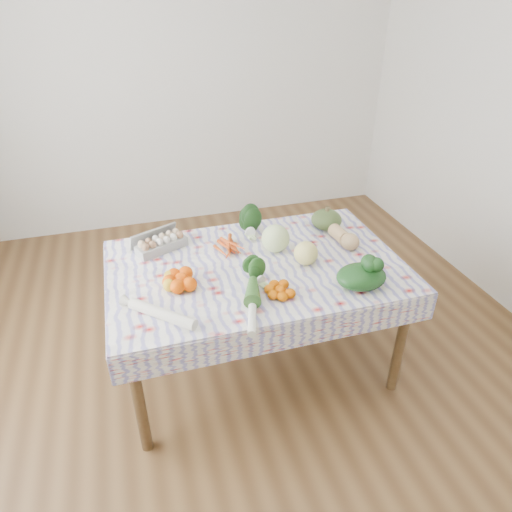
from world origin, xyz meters
TOP-DOWN VIEW (x-y plane):
  - ground at (0.00, 0.00)m, footprint 4.50×4.50m
  - wall_back at (0.00, 2.25)m, footprint 4.00×0.04m
  - dining_table at (0.00, 0.00)m, footprint 1.60×1.00m
  - tablecloth at (0.00, 0.00)m, footprint 1.66×1.06m
  - egg_carton at (-0.49, 0.32)m, footprint 0.33×0.23m
  - carrot_bunch at (-0.12, 0.17)m, footprint 0.22×0.20m
  - kale_bunch at (0.06, 0.36)m, footprint 0.18×0.15m
  - kabocha_squash at (0.56, 0.29)m, footprint 0.21×0.21m
  - cabbage at (0.16, 0.12)m, footprint 0.22×0.22m
  - butternut_squash at (0.58, 0.07)m, footprint 0.13×0.25m
  - orange_cluster at (-0.44, -0.09)m, footprint 0.26×0.26m
  - broccoli at (-0.05, -0.16)m, footprint 0.16×0.16m
  - mandarin_cluster at (0.04, -0.31)m, footprint 0.20×0.20m
  - grapefruit at (0.27, -0.07)m, footprint 0.14×0.14m
  - spinach_bag at (0.47, -0.36)m, footprint 0.30×0.26m
  - daikon at (-0.57, -0.33)m, footprint 0.32×0.31m
  - leek at (-0.14, -0.40)m, footprint 0.16×0.39m

SIDE VIEW (x-z plane):
  - ground at x=0.00m, z-range 0.00..0.00m
  - dining_table at x=0.00m, z-range 0.30..1.05m
  - tablecloth at x=0.00m, z-range 0.75..0.76m
  - carrot_bunch at x=-0.12m, z-range 0.76..0.80m
  - leek at x=-0.14m, z-range 0.76..0.81m
  - daikon at x=-0.57m, z-range 0.76..0.82m
  - mandarin_cluster at x=0.04m, z-range 0.76..0.82m
  - egg_carton at x=-0.49m, z-range 0.76..0.84m
  - orange_cluster at x=-0.44m, z-range 0.76..0.84m
  - broccoli at x=-0.05m, z-range 0.76..0.86m
  - butternut_squash at x=0.58m, z-range 0.76..0.87m
  - spinach_bag at x=0.47m, z-range 0.76..0.88m
  - kabocha_squash at x=0.56m, z-range 0.76..0.89m
  - grapefruit at x=0.27m, z-range 0.76..0.90m
  - kale_bunch at x=0.06m, z-range 0.76..0.91m
  - cabbage at x=0.16m, z-range 0.76..0.93m
  - wall_back at x=0.00m, z-range 0.00..2.80m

